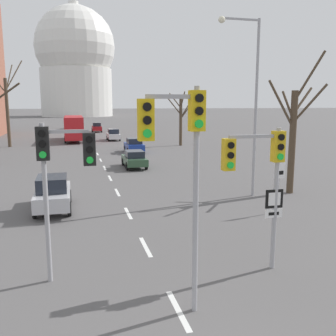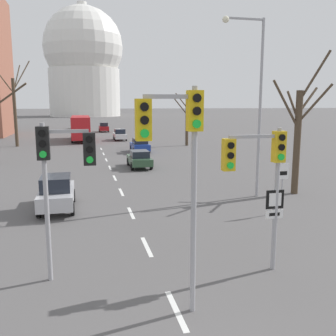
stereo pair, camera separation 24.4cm
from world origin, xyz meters
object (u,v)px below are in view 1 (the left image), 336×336
sedan_far_right (134,145)px  sedan_distant_centre (97,127)px  route_sign_post (273,214)px  sedan_near_left (113,135)px  street_lamp_right (250,92)px  sedan_near_right (70,125)px  traffic_signal_centre_tall (180,146)px  speed_limit_sign (279,179)px  traffic_signal_near_right (260,164)px  traffic_signal_near_left (60,163)px  sedan_far_left (53,193)px  sedan_mid_centre (134,159)px  city_bus (74,127)px

sedan_far_right → sedan_distant_centre: sedan_distant_centre is taller
route_sign_post → sedan_near_left: 44.43m
street_lamp_right → sedan_near_right: 63.71m
sedan_near_right → street_lamp_right: bearing=-80.8°
street_lamp_right → sedan_near_left: street_lamp_right is taller
sedan_near_right → traffic_signal_centre_tall: bearing=-87.6°
speed_limit_sign → street_lamp_right: (0.00, 3.42, 4.23)m
traffic_signal_near_right → sedan_near_right: traffic_signal_near_right is taller
sedan_distant_centre → route_sign_post: bearing=-88.5°
speed_limit_sign → sedan_near_right: 66.89m
traffic_signal_near_left → sedan_far_left: bearing=95.1°
sedan_near_right → speed_limit_sign: bearing=-81.2°
sedan_far_left → sedan_mid_centre: bearing=62.5°
route_sign_post → sedan_near_left: bearing=90.5°
street_lamp_right → traffic_signal_centre_tall: bearing=-123.5°
speed_limit_sign → sedan_mid_centre: 15.49m
sedan_near_left → sedan_far_right: bearing=-87.0°
city_bus → street_lamp_right: bearing=-75.4°
sedan_mid_centre → street_lamp_right: bearing=-67.3°
route_sign_post → sedan_mid_centre: size_ratio=0.68×
sedan_far_left → sedan_far_right: sedan_far_left is taller
traffic_signal_near_left → speed_limit_sign: bearing=25.5°
sedan_near_left → sedan_far_left: size_ratio=1.00×
traffic_signal_near_right → traffic_signal_near_left: 6.00m
traffic_signal_near_left → sedan_near_right: 70.94m
traffic_signal_centre_tall → speed_limit_sign: bearing=46.0°
route_sign_post → sedan_distant_centre: route_sign_post is taller
sedan_near_right → sedan_mid_centre: 51.67m
traffic_signal_near_right → sedan_near_right: (-6.13, 71.72, -2.63)m
traffic_signal_near_left → sedan_mid_centre: (5.29, 19.51, -2.84)m
sedan_mid_centre → sedan_far_left: size_ratio=0.97×
sedan_near_left → sedan_far_right: size_ratio=1.05×
speed_limit_sign → street_lamp_right: bearing=90.0°
sedan_near_left → sedan_near_right: 28.03m
sedan_far_right → speed_limit_sign: bearing=-82.7°
street_lamp_right → city_bus: street_lamp_right is taller
sedan_far_right → traffic_signal_near_left: bearing=-103.2°
traffic_signal_near_left → speed_limit_sign: traffic_signal_near_left is taller
traffic_signal_near_left → speed_limit_sign: (10.01, 4.78, -1.89)m
traffic_signal_centre_tall → sedan_near_right: bearing=92.4°
speed_limit_sign → traffic_signal_near_left: bearing=-154.5°
sedan_near_left → traffic_signal_near_right: bearing=-90.2°
traffic_signal_near_right → traffic_signal_centre_tall: traffic_signal_centre_tall is taller
route_sign_post → sedan_far_right: 30.24m
sedan_distant_centre → sedan_near_right: bearing=115.8°
traffic_signal_near_right → route_sign_post: (0.53, -0.02, -1.62)m
sedan_near_left → sedan_far_right: 14.22m
speed_limit_sign → sedan_distant_centre: size_ratio=0.65×
street_lamp_right → sedan_far_left: bearing=-178.8°
traffic_signal_centre_tall → sedan_far_right: (4.01, 32.00, -3.52)m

